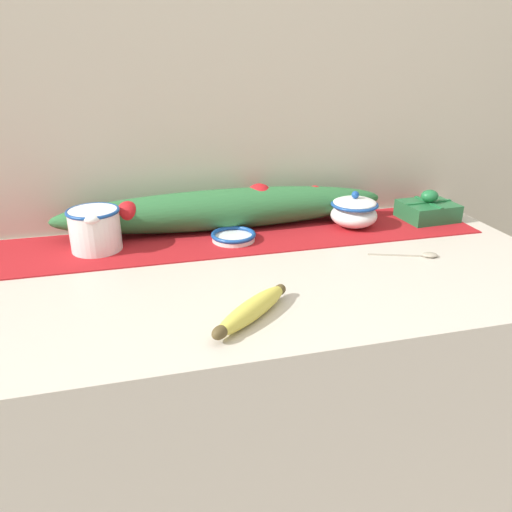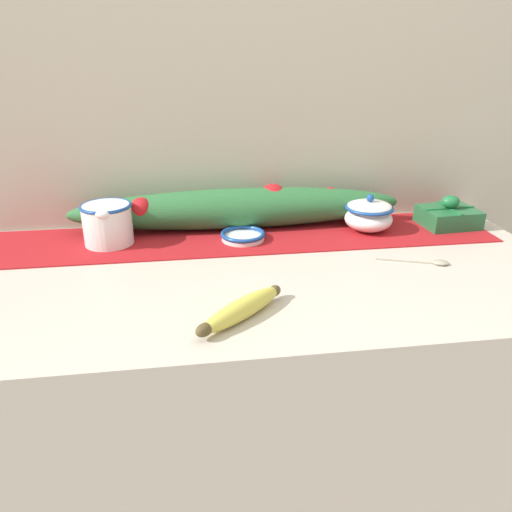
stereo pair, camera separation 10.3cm
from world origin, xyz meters
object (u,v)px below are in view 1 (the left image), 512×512
object	(u,v)px
cream_pitcher	(95,228)
small_dish	(234,236)
spoon	(425,255)
banana	(252,310)
sugar_bowl	(354,211)
gift_box	(428,210)

from	to	relation	value
cream_pitcher	small_dish	bearing A→B (deg)	-4.03
small_dish	spoon	xyz separation A→B (m)	(0.41, -0.21, -0.01)
spoon	banana	bearing A→B (deg)	-139.27
cream_pitcher	sugar_bowl	xyz separation A→B (m)	(0.66, -0.00, -0.01)
cream_pitcher	small_dish	world-z (taller)	cream_pitcher
cream_pitcher	sugar_bowl	distance (m)	0.66
gift_box	spoon	bearing A→B (deg)	-122.77
cream_pitcher	sugar_bowl	world-z (taller)	cream_pitcher
small_dish	spoon	distance (m)	0.46
small_dish	gift_box	bearing A→B (deg)	2.95
small_dish	banana	bearing A→B (deg)	-97.51
cream_pitcher	gift_box	bearing A→B (deg)	0.36
spoon	gift_box	world-z (taller)	gift_box
cream_pitcher	spoon	size ratio (longest dim) A/B	0.92
small_dish	gift_box	size ratio (longest dim) A/B	0.76
sugar_bowl	spoon	bearing A→B (deg)	-71.71
cream_pitcher	banana	bearing A→B (deg)	-55.63
gift_box	banana	bearing A→B (deg)	-145.84
cream_pitcher	spoon	distance (m)	0.77
cream_pitcher	banana	xyz separation A→B (m)	(0.28, -0.41, -0.04)
small_dish	banana	world-z (taller)	banana
small_dish	gift_box	xyz separation A→B (m)	(0.56, 0.03, 0.02)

